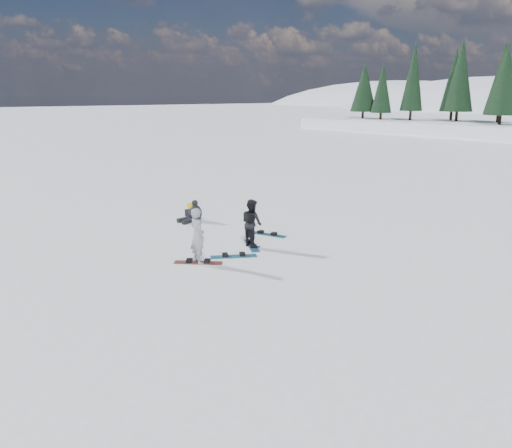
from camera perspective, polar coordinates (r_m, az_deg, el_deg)
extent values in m
plane|color=white|center=(14.65, -1.32, -5.72)|extent=(420.00, 420.00, 0.00)
ellipsoid|color=white|center=(196.91, 25.38, 7.79)|extent=(143.00, 110.00, 49.50)
ellipsoid|color=white|center=(266.24, 15.17, 9.96)|extent=(169.00, 130.00, 52.00)
cone|color=black|center=(80.12, 12.55, 14.41)|extent=(3.20, 3.20, 7.50)
cone|color=black|center=(77.98, 14.73, 14.29)|extent=(3.20, 3.20, 7.50)
cone|color=black|center=(75.95, 17.02, 14.13)|extent=(3.20, 3.20, 7.50)
cone|color=black|center=(74.03, 19.43, 13.95)|extent=(3.20, 3.20, 7.50)
cone|color=black|center=(72.25, 21.97, 13.73)|extent=(3.20, 3.20, 7.50)
cone|color=black|center=(70.61, 24.62, 13.48)|extent=(3.20, 3.20, 7.50)
imported|color=#9F9FA4|center=(15.39, -6.70, -1.37)|extent=(0.70, 0.51, 1.76)
sphere|color=#EAB40C|center=(15.26, -7.60, 2.09)|extent=(0.18, 0.18, 0.18)
imported|color=black|center=(17.05, -0.49, 0.13)|extent=(0.85, 0.69, 1.65)
ellipsoid|color=black|center=(20.78, -6.97, 1.31)|extent=(0.71, 0.63, 0.66)
sphere|color=black|center=(20.69, -7.01, 2.40)|extent=(0.25, 0.25, 0.25)
cube|color=black|center=(20.47, -7.80, 0.32)|extent=(0.33, 0.60, 0.17)
cube|color=black|center=(20.72, -8.27, 0.48)|extent=(0.18, 0.58, 0.17)
cube|color=black|center=(21.50, -7.55, 1.21)|extent=(0.50, 0.38, 0.30)
cube|color=#933720|center=(15.65, -6.61, -4.41)|extent=(1.25, 1.27, 0.03)
cube|color=#1B5A98|center=(17.27, -0.49, -2.48)|extent=(1.45, 0.97, 0.03)
cube|color=teal|center=(16.15, -2.57, -3.72)|extent=(1.04, 1.41, 0.03)
cube|color=#166E7E|center=(18.62, 1.29, -1.20)|extent=(1.50, 0.79, 0.03)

